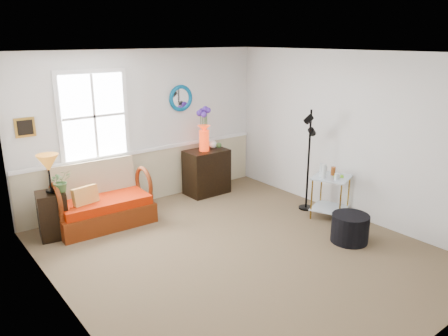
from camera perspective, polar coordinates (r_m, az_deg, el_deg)
floor at (r=6.01m, az=1.99°, el=-10.85°), size 4.50×5.00×0.01m
ceiling at (r=5.33m, az=2.28°, el=14.78°), size 4.50×5.00×0.01m
walls at (r=5.53m, az=2.12°, el=1.19°), size 4.51×5.01×2.60m
wainscot at (r=7.76m, az=-9.79°, el=-1.01°), size 4.46×0.02×0.90m
chair_rail at (r=7.62m, az=-9.93°, el=2.34°), size 4.46×0.04×0.06m
window at (r=7.12m, az=-16.62°, el=6.48°), size 1.14×0.06×1.44m
picture at (r=6.84m, az=-24.57°, el=4.84°), size 0.28×0.03×0.28m
mirror at (r=7.82m, az=-5.70°, el=9.07°), size 0.47×0.07×0.47m
loveseat at (r=6.90m, az=-15.62°, el=-3.51°), size 1.46×0.87×0.93m
throw_pillow at (r=6.73m, az=-17.57°, el=-3.94°), size 0.39×0.16×0.38m
lamp_stand at (r=6.73m, az=-21.47°, el=-5.74°), size 0.44×0.44×0.68m
table_lamp at (r=6.53m, az=-21.87°, el=-0.71°), size 0.37×0.37×0.55m
potted_plant at (r=6.56m, az=-20.53°, el=-1.90°), size 0.33×0.36×0.25m
cabinet at (r=8.01m, az=-2.29°, el=-0.50°), size 0.77×0.49×0.82m
flower_vase at (r=7.78m, az=-2.63°, el=5.04°), size 0.28×0.28×0.77m
side_table at (r=7.16m, az=13.69°, el=-3.71°), size 0.70×0.70×0.68m
tabletop_items at (r=7.01m, az=13.71°, el=-0.21°), size 0.54×0.54×0.23m
floor_lamp at (r=7.27m, az=10.98°, el=0.95°), size 0.28×0.28×1.68m
ottoman at (r=6.45m, az=16.12°, el=-7.57°), size 0.53×0.53×0.40m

